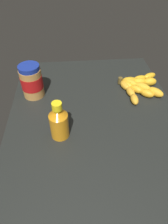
# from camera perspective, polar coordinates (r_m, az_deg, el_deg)

# --- Properties ---
(ground_plane) EXTENTS (0.90, 0.65, 0.04)m
(ground_plane) POSITION_cam_1_polar(r_m,az_deg,el_deg) (0.73, 3.27, -3.46)
(ground_plane) COLOR black
(banana_bunch) EXTENTS (0.22, 0.19, 0.04)m
(banana_bunch) POSITION_cam_1_polar(r_m,az_deg,el_deg) (0.88, 15.69, 7.62)
(banana_bunch) COLOR gold
(banana_bunch) RESTS_ON ground_plane
(peanut_butter_jar) EXTENTS (0.09, 0.09, 0.14)m
(peanut_butter_jar) POSITION_cam_1_polar(r_m,az_deg,el_deg) (0.81, -15.24, 8.76)
(peanut_butter_jar) COLOR #BF8442
(peanut_butter_jar) RESTS_ON ground_plane
(honey_bottle) EXTENTS (0.06, 0.06, 0.14)m
(honey_bottle) POSITION_cam_1_polar(r_m,az_deg,el_deg) (0.62, -7.45, -2.95)
(honey_bottle) COLOR orange
(honey_bottle) RESTS_ON ground_plane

